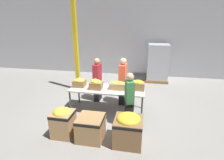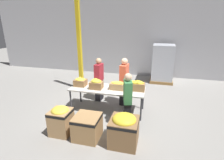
% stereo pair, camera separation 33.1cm
% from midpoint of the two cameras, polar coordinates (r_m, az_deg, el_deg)
% --- Properties ---
extents(ground_plane, '(30.00, 30.00, 0.00)m').
position_cam_midpoint_polar(ground_plane, '(5.93, 0.17, -9.80)').
color(ground_plane, gray).
extents(wall_back, '(16.00, 0.08, 4.00)m').
position_cam_midpoint_polar(wall_back, '(9.50, 6.79, 13.55)').
color(wall_back, '#A8A8AD').
rests_on(wall_back, ground_plane).
extents(sorting_table, '(2.38, 0.87, 0.78)m').
position_cam_midpoint_polar(sorting_table, '(5.62, 0.17, -3.25)').
color(sorting_table, beige).
rests_on(sorting_table, ground_plane).
extents(banana_box_0, '(0.38, 0.38, 0.27)m').
position_cam_midpoint_polar(banana_box_0, '(5.85, -8.70, -0.59)').
color(banana_box_0, olive).
rests_on(banana_box_0, sorting_table).
extents(banana_box_1, '(0.39, 0.31, 0.32)m').
position_cam_midpoint_polar(banana_box_1, '(5.54, -3.47, -1.29)').
color(banana_box_1, olive).
rests_on(banana_box_1, sorting_table).
extents(banana_box_2, '(0.50, 0.28, 0.26)m').
position_cam_midpoint_polar(banana_box_2, '(5.49, 3.66, -1.79)').
color(banana_box_2, tan).
rests_on(banana_box_2, sorting_table).
extents(banana_box_3, '(0.49, 0.30, 0.31)m').
position_cam_midpoint_polar(banana_box_3, '(5.47, 9.87, -1.80)').
color(banana_box_3, olive).
rests_on(banana_box_3, sorting_table).
extents(volunteer_0, '(0.24, 0.44, 1.59)m').
position_cam_midpoint_polar(volunteer_0, '(6.39, -2.77, 0.10)').
color(volunteer_0, black).
rests_on(volunteer_0, ground_plane).
extents(volunteer_1, '(0.31, 0.45, 1.54)m').
position_cam_midpoint_polar(volunteer_1, '(4.82, 7.03, -6.75)').
color(volunteer_1, black).
rests_on(volunteer_1, ground_plane).
extents(volunteer_2, '(0.26, 0.46, 1.66)m').
position_cam_midpoint_polar(volunteer_2, '(6.07, 5.51, -0.64)').
color(volunteer_2, black).
rests_on(volunteer_2, ground_plane).
extents(donation_bin_0, '(0.52, 0.52, 0.77)m').
position_cam_midpoint_polar(donation_bin_0, '(4.77, -14.40, -12.43)').
color(donation_bin_0, tan).
rests_on(donation_bin_0, ground_plane).
extents(donation_bin_1, '(0.63, 0.63, 0.61)m').
position_cam_midpoint_polar(donation_bin_1, '(4.54, -5.93, -14.78)').
color(donation_bin_1, '#A37A4C').
rests_on(donation_bin_1, ground_plane).
extents(donation_bin_2, '(0.66, 0.66, 0.78)m').
position_cam_midpoint_polar(donation_bin_2, '(4.30, 6.22, -15.57)').
color(donation_bin_2, olive).
rests_on(donation_bin_2, ground_plane).
extents(support_pillar, '(0.15, 0.15, 4.00)m').
position_cam_midpoint_polar(support_pillar, '(7.28, -9.32, 11.92)').
color(support_pillar, gold).
rests_on(support_pillar, ground_plane).
extents(pallet_stack_0, '(1.06, 1.06, 1.80)m').
position_cam_midpoint_polar(pallet_stack_0, '(8.79, 17.20, 5.08)').
color(pallet_stack_0, olive).
rests_on(pallet_stack_0, ground_plane).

